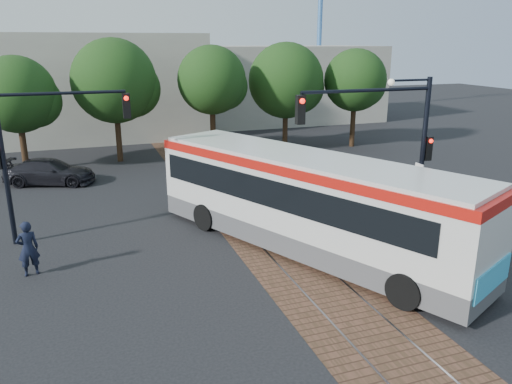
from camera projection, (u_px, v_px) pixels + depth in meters
ground at (285, 250)px, 18.51m from camera, size 120.00×120.00×0.00m
trackbed at (250, 216)px, 22.11m from camera, size 3.60×40.00×0.02m
tree_row at (206, 83)px, 32.30m from camera, size 26.40×5.60×7.67m
warehouses at (152, 85)px, 43.17m from camera, size 40.00×13.00×8.00m
crane at (320, 7)px, 51.79m from camera, size 8.00×0.50×18.00m
city_bus at (305, 198)px, 18.00m from camera, size 8.29×13.15×3.55m
traffic_island at (410, 234)px, 19.14m from camera, size 2.20×5.20×1.13m
signal_pole_main at (396, 136)px, 17.81m from camera, size 5.49×0.46×6.00m
signal_pole_left at (35, 142)px, 18.32m from camera, size 4.99×0.34×6.00m
officer at (28, 248)px, 16.25m from camera, size 0.77×0.60×1.88m
parked_car at (50, 172)px, 26.86m from camera, size 5.09×3.31×1.37m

